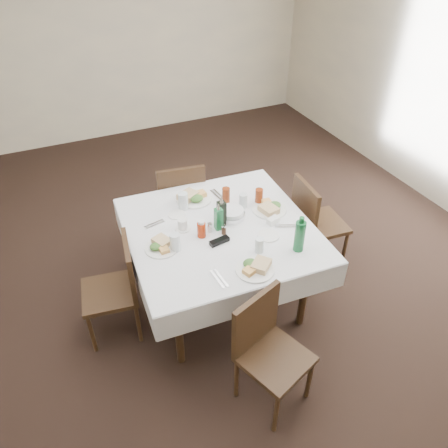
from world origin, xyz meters
The scene contains 33 objects.
ground_plane centered at (0.00, 0.00, 0.00)m, with size 7.00×7.00×0.00m, color black.
room_shell centered at (0.00, 0.00, 1.71)m, with size 6.04×7.04×2.80m.
dining_table centered at (0.15, -0.14, 0.69)m, with size 1.49×1.49×0.76m.
chair_north centered at (0.12, 0.69, 0.53)m, with size 0.49×0.49×0.92m.
chair_south centered at (0.06, -1.08, 0.49)m, with size 0.52×0.52×0.86m.
chair_east centered at (1.11, -0.06, 0.51)m, with size 0.45×0.45×0.89m.
chair_west centered at (-0.68, -0.13, 0.49)m, with size 0.46×0.46×0.85m.
meal_north centered at (0.11, 0.31, 0.79)m, with size 0.30×0.30×0.07m.
meal_south centered at (0.18, -0.68, 0.79)m, with size 0.27×0.27×0.06m.
meal_east centered at (0.62, -0.10, 0.79)m, with size 0.28×0.28×0.06m.
meal_west centered at (-0.34, -0.19, 0.78)m, with size 0.25×0.25×0.05m.
side_plate_a centered at (-0.10, 0.16, 0.77)m, with size 0.14×0.14×0.01m.
side_plate_b centered at (0.45, -0.39, 0.77)m, with size 0.17×0.17×0.01m.
water_n centered at (-0.01, 0.22, 0.84)m, with size 0.08×0.08×0.15m.
water_s centered at (0.30, -0.52, 0.82)m, with size 0.06×0.06×0.12m.
water_e centered at (0.45, 0.04, 0.82)m, with size 0.07×0.07×0.12m.
water_w centered at (-0.25, -0.25, 0.83)m, with size 0.08×0.08×0.14m.
iced_tea_a centered at (0.35, 0.16, 0.83)m, with size 0.07×0.07×0.14m.
iced_tea_b centered at (0.59, 0.04, 0.83)m, with size 0.06×0.06×0.13m.
bread_basket centered at (0.30, -0.05, 0.80)m, with size 0.22×0.22×0.07m.
oil_cruet_dark centered at (0.19, -0.10, 0.87)m, with size 0.06×0.06×0.25m.
oil_cruet_green centered at (0.14, -0.15, 0.86)m, with size 0.06×0.06×0.23m.
ketchup_bottle centered at (-0.01, -0.18, 0.83)m, with size 0.07×0.07×0.14m.
salt_shaker centered at (0.06, -0.16, 0.80)m, with size 0.03×0.03×0.08m.
pepper_shaker centered at (0.15, -0.22, 0.80)m, with size 0.04×0.04×0.08m.
coffee_mug centered at (-0.11, -0.04, 0.80)m, with size 0.12×0.12×0.09m.
sunglasses centered at (0.08, -0.31, 0.78)m, with size 0.16×0.07×0.03m.
green_bottle centered at (0.57, -0.62, 0.89)m, with size 0.08×0.08×0.29m.
sugar_caddy centered at (0.56, -0.26, 0.79)m, with size 0.11×0.08×0.05m.
cutlery_n centered at (0.32, 0.29, 0.77)m, with size 0.07×0.19×0.01m.
cutlery_s centered at (-0.08, -0.66, 0.77)m, with size 0.06×0.19×0.01m.
cutlery_e centered at (0.63, -0.34, 0.77)m, with size 0.16×0.10×0.01m.
cutlery_w centered at (-0.30, 0.11, 0.77)m, with size 0.17×0.08×0.01m.
Camera 1 is at (-0.93, -2.61, 2.83)m, focal length 35.00 mm.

